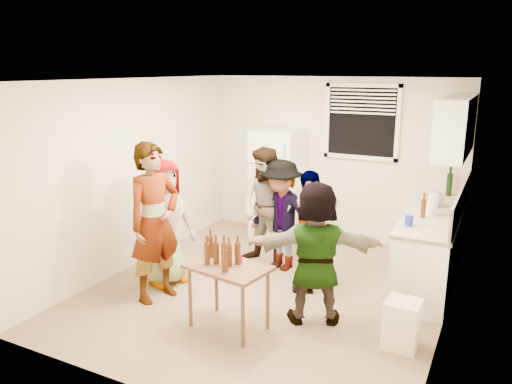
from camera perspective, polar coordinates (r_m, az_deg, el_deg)
The scene contains 23 objects.
room at distance 6.21m, azimuth 1.52°, elevation -11.04°, with size 4.00×4.50×2.50m, color silver, non-canonical shape.
window at distance 7.59m, azimuth 11.99°, elevation 7.84°, with size 1.12×0.10×1.06m, color white, non-canonical shape.
refrigerator at distance 7.85m, azimuth 2.50°, elevation 0.92°, with size 0.70×0.70×1.70m, color white.
counter_lower at distance 6.65m, azimuth 19.41°, elevation -6.12°, with size 0.60×2.20×0.86m, color white.
countertop at distance 6.52m, azimuth 19.73°, elevation -2.40°, with size 0.64×2.22×0.04m, color beige.
backsplash at distance 6.44m, azimuth 22.38°, elevation -0.98°, with size 0.03×2.20×0.36m, color beige.
upper_cabinets at distance 6.50m, azimuth 21.89°, elevation 7.02°, with size 0.34×1.60×0.70m, color white.
kettle at distance 6.79m, azimuth 19.65°, elevation -1.57°, with size 0.26×0.22×0.22m, color silver, non-canonical shape.
paper_towel at distance 6.40m, azimuth 19.42°, elevation -2.49°, with size 0.12×0.12×0.26m, color white.
wine_bottle at distance 7.43m, azimuth 21.12°, elevation -0.38°, with size 0.08×0.08×0.31m, color black.
beer_bottle_counter at distance 6.24m, azimuth 18.48°, elevation -2.80°, with size 0.06×0.06×0.22m, color #47230C.
blue_cup at distance 5.88m, azimuth 17.04°, elevation -3.72°, with size 0.09×0.09×0.13m, color #1A28B1.
picture_frame at distance 7.08m, azimuth 22.24°, elevation -0.50°, with size 0.02×0.19×0.16m, color gold.
trash_bin at distance 5.15m, azimuth 16.35°, elevation -14.14°, with size 0.32×0.32×0.47m, color white.
serving_table at distance 5.40m, azimuth -3.10°, elevation -15.17°, with size 0.82×0.54×0.69m, color brown, non-canonical shape.
beer_bottle_table at distance 5.08m, azimuth -3.07°, elevation -8.46°, with size 0.06×0.06×0.23m, color #47230C.
red_cup at distance 5.15m, azimuth -2.00°, elevation -8.13°, with size 0.08×0.08×0.11m, color maroon.
guest_grey at distance 6.51m, azimuth -10.15°, elevation -10.05°, with size 0.77×1.58×0.50m, color #9A9A9A.
guest_stripe at distance 6.12m, azimuth -11.07°, elevation -11.70°, with size 0.67×1.84×0.44m, color #141933.
guest_back_left at distance 6.94m, azimuth 1.22°, elevation -8.23°, with size 0.79×1.62×0.61m, color brown.
guest_back_right at distance 6.83m, azimuth 2.84°, elevation -8.63°, with size 0.96×1.48×0.55m, color #404045.
guest_black at distance 6.26m, azimuth 5.93°, elevation -10.90°, with size 0.87×1.48×0.36m, color black.
guest_orange at distance 5.56m, azimuth 6.62°, elevation -14.31°, with size 1.42×1.54×0.45m, color #C77F4F.
Camera 1 is at (2.40, -5.09, 2.64)m, focal length 35.00 mm.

